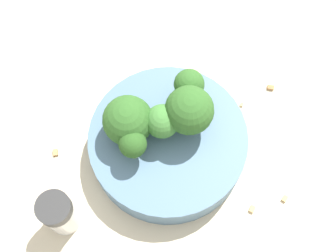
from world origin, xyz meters
The scene contains 13 objects.
ground_plane centered at (0.00, 0.00, 0.00)m, with size 3.00×3.00×0.00m, color beige.
bowl centered at (0.00, 0.00, 0.02)m, with size 0.19×0.19×0.04m, color slate.
broccoli_floret_0 centered at (0.04, -0.02, 0.07)m, with size 0.06×0.06×0.06m.
broccoli_floret_1 centered at (-0.03, -0.01, 0.08)m, with size 0.06×0.06×0.07m.
broccoli_floret_2 centered at (-0.03, -0.05, 0.07)m, with size 0.04×0.04×0.05m.
broccoli_floret_3 centered at (0.01, -0.01, 0.08)m, with size 0.04×0.04×0.05m.
broccoli_floret_4 centered at (0.04, 0.01, 0.07)m, with size 0.03×0.03×0.05m.
pepper_shaker centered at (0.13, 0.07, 0.04)m, with size 0.04×0.04×0.07m.
almond_crumb_0 centered at (0.14, -0.02, 0.00)m, with size 0.01×0.01×0.01m, color #AD7F4C.
almond_crumb_1 centered at (-0.15, -0.07, 0.00)m, with size 0.01×0.01×0.01m, color olive.
almond_crumb_2 centered at (-0.13, 0.08, 0.00)m, with size 0.01×0.01×0.01m, color tan.
almond_crumb_3 centered at (-0.09, 0.09, 0.00)m, with size 0.01×0.01×0.01m, color tan.
almond_crumb_4 centered at (-0.11, -0.05, 0.00)m, with size 0.01×0.00×0.01m, color tan.
Camera 1 is at (0.03, 0.20, 0.56)m, focal length 50.00 mm.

